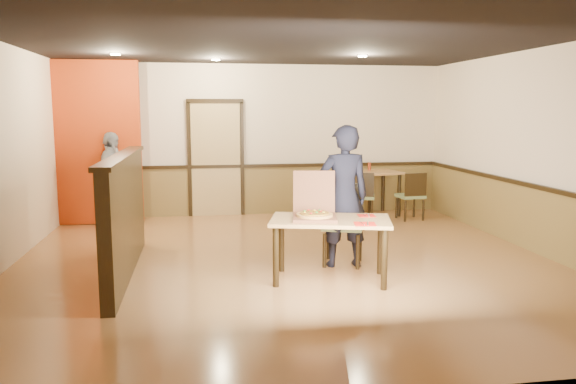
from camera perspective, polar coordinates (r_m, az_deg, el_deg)
name	(u,v)px	position (r m, az deg, el deg)	size (l,w,h in m)	color
floor	(288,262)	(7.36, -0.05, -7.11)	(7.00, 7.00, 0.00)	#A26E3F
ceiling	(288,41)	(7.14, -0.05, 15.09)	(7.00, 7.00, 0.00)	black
wall_back	(258,140)	(10.58, -3.02, 5.29)	(7.00, 7.00, 0.00)	beige
wall_right	(541,151)	(8.40, 24.30, 3.78)	(7.00, 7.00, 0.00)	beige
wainscot_back	(259,190)	(10.64, -2.97, 0.17)	(7.00, 0.04, 0.90)	olive
chair_rail_back	(259,166)	(10.57, -2.97, 2.68)	(7.00, 0.06, 0.06)	black
wainscot_right	(534,220)	(8.50, 23.75, -2.61)	(0.04, 7.00, 0.90)	olive
chair_rail_right	(535,186)	(8.42, 23.82, 0.53)	(0.06, 7.00, 0.06)	black
back_door	(216,159)	(10.51, -7.33, 3.30)	(0.90, 0.06, 2.10)	tan
booth_partition	(125,214)	(6.97, -16.25, -2.11)	(0.20, 3.10, 1.44)	black
red_accent_panel	(93,143)	(10.18, -19.23, 4.72)	(1.60, 0.20, 2.78)	#B0330C
spot_a	(115,54)	(8.92, -17.14, 13.25)	(0.14, 0.14, 0.02)	#FFF0B2
spot_b	(216,60)	(9.55, -7.35, 13.20)	(0.14, 0.14, 0.02)	#FFF0B2
spot_c	(362,56)	(8.91, 7.57, 13.55)	(0.14, 0.14, 0.02)	#FFF0B2
main_table	(330,228)	(6.47, 4.33, -3.66)	(1.50, 1.08, 0.73)	tan
diner_chair	(344,220)	(7.24, 5.67, -2.89)	(0.64, 0.64, 1.02)	olive
side_chair_left	(362,194)	(9.97, 7.51, -0.25)	(0.55, 0.55, 0.89)	olive
side_chair_right	(412,194)	(10.27, 12.47, -0.20)	(0.47, 0.47, 0.86)	olive
side_table	(377,181)	(10.66, 9.01, 1.14)	(0.90, 0.90, 0.83)	tan
diner	(343,196)	(7.03, 5.65, -0.45)	(0.65, 0.43, 1.78)	black
passerby	(112,179)	(9.92, -17.46, 1.23)	(0.94, 0.39, 1.60)	gray
pizza_box	(314,213)	(6.45, 2.71, -2.11)	(0.59, 0.66, 0.52)	brown
pizza	(315,215)	(6.40, 2.72, -2.34)	(0.42, 0.42, 0.03)	tan
napkin_near	(365,224)	(6.18, 7.82, -3.23)	(0.27, 0.27, 0.01)	red
napkin_far	(366,216)	(6.67, 7.97, -2.38)	(0.21, 0.21, 0.01)	red
condiment	(369,166)	(10.74, 8.27, 2.60)	(0.06, 0.06, 0.15)	maroon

